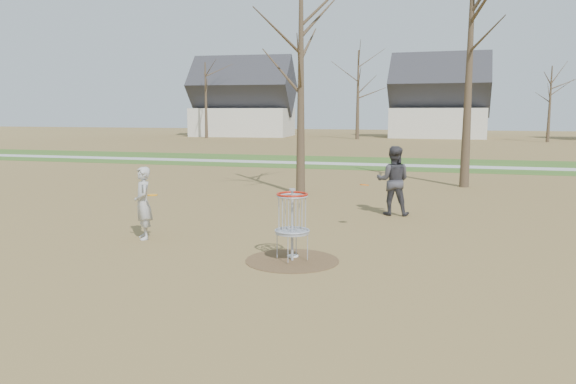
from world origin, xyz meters
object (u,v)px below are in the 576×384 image
(disc_grounded, at_px, (293,256))
(player_standing, at_px, (143,203))
(player_throwing, at_px, (393,181))
(disc_golf_basket, at_px, (292,214))

(disc_grounded, bearing_deg, player_standing, 170.09)
(player_standing, bearing_deg, disc_grounded, 41.38)
(player_throwing, height_order, disc_golf_basket, player_throwing)
(player_standing, xyz_separation_m, player_throwing, (5.09, 4.48, 0.14))
(disc_grounded, xyz_separation_m, disc_golf_basket, (0.06, -0.27, 0.89))
(disc_grounded, bearing_deg, disc_golf_basket, -77.34)
(player_throwing, xyz_separation_m, disc_grounded, (-1.47, -5.12, -0.93))
(player_throwing, bearing_deg, disc_golf_basket, 73.32)
(player_standing, distance_m, player_throwing, 6.79)
(player_throwing, relative_size, disc_grounded, 8.64)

